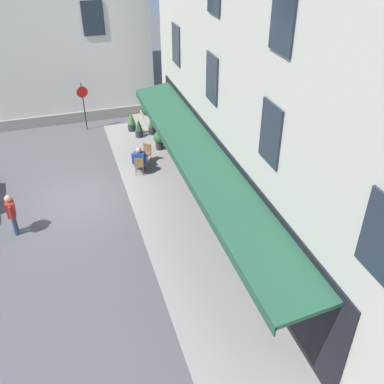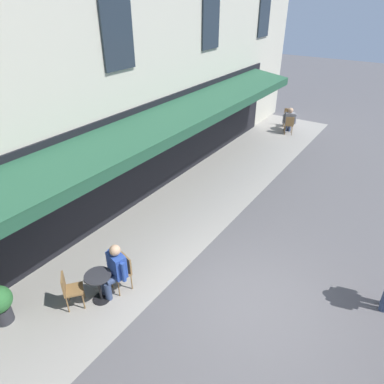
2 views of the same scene
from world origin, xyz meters
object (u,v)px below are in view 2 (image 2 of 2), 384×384
(cafe_chair_wicker_back_row, at_px, (69,288))
(seated_companion_in_blue, at_px, (114,268))
(cafe_table_near_entrance, at_px, (99,284))
(cafe_chair_wicker_kerbside, at_px, (288,116))
(cafe_chair_wicker_corner_left, at_px, (289,124))
(cafe_chair_wicker_corner_right, at_px, (123,269))
(cafe_table_mid_terrace, at_px, (288,121))
(seated_patron_in_grey, at_px, (289,119))

(cafe_chair_wicker_back_row, relative_size, seated_companion_in_blue, 0.68)
(cafe_table_near_entrance, height_order, cafe_chair_wicker_kerbside, cafe_chair_wicker_kerbside)
(cafe_table_near_entrance, relative_size, cafe_chair_wicker_corner_left, 0.82)
(cafe_chair_wicker_corner_right, bearing_deg, seated_companion_in_blue, -16.39)
(cafe_table_mid_terrace, relative_size, seated_companion_in_blue, 0.56)
(cafe_table_near_entrance, distance_m, cafe_chair_wicker_corner_left, 12.74)
(cafe_table_near_entrance, xyz_separation_m, cafe_chair_wicker_kerbside, (-13.89, -0.76, 0.06))
(cafe_chair_wicker_kerbside, bearing_deg, seated_patron_in_grey, 23.28)
(cafe_table_near_entrance, bearing_deg, cafe_chair_wicker_back_row, -39.54)
(cafe_chair_wicker_corner_right, relative_size, cafe_chair_wicker_back_row, 1.00)
(cafe_table_near_entrance, distance_m, cafe_table_mid_terrace, 13.32)
(cafe_chair_wicker_corner_right, xyz_separation_m, cafe_table_mid_terrace, (-12.70, -0.70, -0.06))
(cafe_chair_wicker_back_row, distance_m, seated_patron_in_grey, 13.42)
(cafe_chair_wicker_back_row, xyz_separation_m, cafe_table_mid_terrace, (-13.79, -0.12, -0.06))
(cafe_chair_wicker_back_row, bearing_deg, cafe_table_mid_terrace, -179.50)
(cafe_chair_wicker_corner_left, bearing_deg, cafe_table_near_entrance, 1.14)
(seated_companion_in_blue, bearing_deg, seated_patron_in_grey, -177.88)
(cafe_chair_wicker_back_row, distance_m, cafe_chair_wicker_kerbside, 14.38)
(cafe_chair_wicker_corner_left, distance_m, cafe_chair_wicker_kerbside, 1.26)
(cafe_table_mid_terrace, bearing_deg, seated_patron_in_grey, 25.08)
(cafe_chair_wicker_corner_right, relative_size, seated_patron_in_grey, 0.70)
(cafe_table_mid_terrace, height_order, cafe_chair_wicker_kerbside, cafe_chair_wicker_kerbside)
(cafe_chair_wicker_corner_right, bearing_deg, cafe_table_near_entrance, -16.39)
(cafe_table_near_entrance, xyz_separation_m, cafe_chair_wicker_back_row, (0.49, -0.40, 0.06))
(cafe_chair_wicker_kerbside, height_order, seated_companion_in_blue, seated_companion_in_blue)
(cafe_chair_wicker_corner_left, distance_m, seated_patron_in_grey, 0.26)
(cafe_chair_wicker_corner_right, bearing_deg, cafe_chair_wicker_back_row, -27.96)
(seated_patron_in_grey, bearing_deg, cafe_table_near_entrance, 1.53)
(cafe_chair_wicker_corner_right, bearing_deg, cafe_chair_wicker_corner_left, -177.96)
(cafe_chair_wicker_kerbside, bearing_deg, seated_companion_in_blue, 3.72)
(cafe_chair_wicker_back_row, bearing_deg, seated_patron_in_grey, 179.76)
(cafe_chair_wicker_corner_left, relative_size, seated_companion_in_blue, 0.68)
(cafe_table_mid_terrace, relative_size, cafe_chair_wicker_kerbside, 0.82)
(seated_companion_in_blue, bearing_deg, cafe_table_near_entrance, -16.39)
(cafe_table_near_entrance, relative_size, seated_companion_in_blue, 0.56)
(cafe_chair_wicker_kerbside, xyz_separation_m, seated_patron_in_grey, (0.96, 0.41, 0.15))
(cafe_table_near_entrance, relative_size, cafe_chair_wicker_kerbside, 0.82)
(cafe_chair_wicker_corner_right, height_order, cafe_chair_wicker_back_row, same)
(cafe_chair_wicker_corner_left, xyz_separation_m, cafe_chair_wicker_kerbside, (-1.16, -0.51, 0.00))
(cafe_chair_wicker_kerbside, bearing_deg, cafe_chair_wicker_back_row, 1.42)
(cafe_chair_wicker_corner_right, relative_size, seated_companion_in_blue, 0.68)
(seated_companion_in_blue, bearing_deg, cafe_chair_wicker_kerbside, -176.28)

